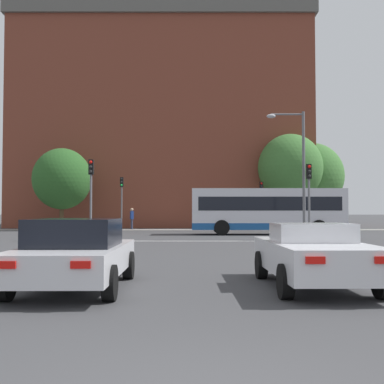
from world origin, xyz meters
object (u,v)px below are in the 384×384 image
at_px(bus_crossing_lead, 267,210).
at_px(pedestrian_walking_east, 131,217).
at_px(traffic_light_near_right, 308,189).
at_px(traffic_light_far_right, 261,197).
at_px(street_lamp_junction, 297,161).
at_px(pedestrian_waiting, 210,218).
at_px(car_roadster_right, 313,255).
at_px(car_saloon_left, 75,253).
at_px(traffic_light_near_left, 90,186).
at_px(traffic_light_far_left, 121,195).

bearing_deg(bus_crossing_lead, pedestrian_walking_east, 49.15).
height_order(traffic_light_near_right, traffic_light_far_right, traffic_light_near_right).
bearing_deg(street_lamp_junction, pedestrian_waiting, 106.07).
height_order(car_roadster_right, bus_crossing_lead, bus_crossing_lead).
distance_m(car_roadster_right, pedestrian_waiting, 31.03).
xyz_separation_m(traffic_light_near_right, street_lamp_junction, (-0.51, 0.54, 1.56)).
height_order(car_roadster_right, street_lamp_junction, street_lamp_junction).
distance_m(traffic_light_far_right, street_lamp_junction, 13.79).
relative_size(car_saloon_left, street_lamp_junction, 0.64).
relative_size(bus_crossing_lead, pedestrian_walking_east, 5.54).
relative_size(traffic_light_near_right, traffic_light_far_right, 1.02).
xyz_separation_m(traffic_light_near_right, traffic_light_far_right, (-0.52, 14.23, -0.06)).
bearing_deg(car_saloon_left, pedestrian_waiting, 82.09).
bearing_deg(traffic_light_near_left, traffic_light_far_right, 52.25).
xyz_separation_m(traffic_light_far_left, pedestrian_waiting, (7.35, 1.59, -1.93)).
xyz_separation_m(bus_crossing_lead, traffic_light_near_left, (-10.46, -6.67, 1.26)).
bearing_deg(traffic_light_far_right, traffic_light_near_left, -127.75).
distance_m(car_roadster_right, traffic_light_far_left, 30.66).
distance_m(bus_crossing_lead, pedestrian_walking_east, 13.50).
xyz_separation_m(traffic_light_far_right, pedestrian_waiting, (-4.22, 0.97, -1.73)).
relative_size(car_roadster_right, traffic_light_near_right, 1.06).
xyz_separation_m(car_saloon_left, traffic_light_near_left, (-3.02, 15.77, 2.17)).
height_order(traffic_light_near_left, pedestrian_walking_east, traffic_light_near_left).
relative_size(pedestrian_waiting, pedestrian_walking_east, 0.92).
bearing_deg(traffic_light_near_left, pedestrian_walking_east, 89.06).
xyz_separation_m(car_roadster_right, pedestrian_walking_east, (-7.67, 31.08, 0.41)).
bearing_deg(traffic_light_far_left, car_saloon_left, -83.44).
height_order(car_saloon_left, pedestrian_walking_east, pedestrian_walking_east).
bearing_deg(traffic_light_far_left, traffic_light_far_right, 3.06).
height_order(bus_crossing_lead, traffic_light_near_left, traffic_light_near_left).
distance_m(car_saloon_left, traffic_light_near_right, 18.31).
bearing_deg(pedestrian_waiting, traffic_light_near_left, 158.30).
bearing_deg(traffic_light_near_right, traffic_light_far_left, 131.62).
relative_size(car_saloon_left, pedestrian_waiting, 2.69).
height_order(bus_crossing_lead, traffic_light_near_right, traffic_light_near_right).
xyz_separation_m(bus_crossing_lead, traffic_light_far_right, (0.73, 7.78, 1.07)).
distance_m(traffic_light_near_right, traffic_light_far_left, 18.20).
bearing_deg(pedestrian_walking_east, street_lamp_junction, -166.55).
distance_m(car_roadster_right, traffic_light_near_left, 17.63).
height_order(traffic_light_near_left, traffic_light_far_right, traffic_light_near_left).
distance_m(traffic_light_near_right, pedestrian_waiting, 16.02).
relative_size(bus_crossing_lead, traffic_light_far_left, 2.33).
bearing_deg(pedestrian_waiting, street_lamp_junction, -161.30).
xyz_separation_m(bus_crossing_lead, traffic_light_near_right, (1.25, -6.45, 1.13)).
distance_m(traffic_light_near_right, traffic_light_far_right, 14.24).
distance_m(car_roadster_right, traffic_light_far_right, 30.29).
bearing_deg(bus_crossing_lead, car_saloon_left, 161.67).
bearing_deg(street_lamp_junction, traffic_light_far_right, 90.04).
bearing_deg(traffic_light_near_right, bus_crossing_lead, 100.97).
bearing_deg(car_saloon_left, bus_crossing_lead, 70.97).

